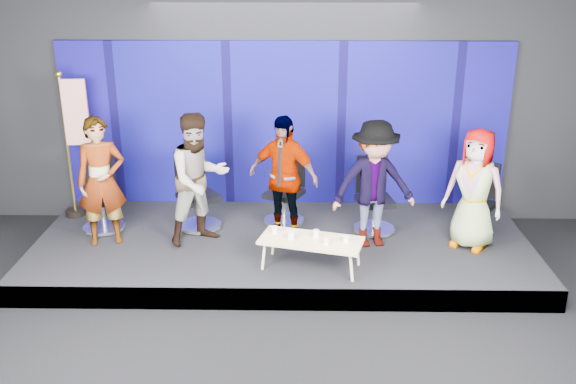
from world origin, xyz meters
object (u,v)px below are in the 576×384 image
object	(u,v)px
panelist_b	(199,179)
mug_b	(291,235)
panelist_a	(101,181)
flag_stand	(74,141)
chair_b	(198,203)
mug_d	(326,241)
panelist_d	(374,184)
chair_e	(477,211)
chair_a	(102,205)
panelist_e	(475,189)
panelist_c	(283,177)
mug_a	(275,230)
chair_c	(286,199)
coffee_table	(311,241)
chair_d	(374,207)
mug_e	(346,239)

from	to	relation	value
panelist_b	mug_b	bearing A→B (deg)	-66.69
panelist_a	flag_stand	xyz separation A→B (m)	(-0.66, 0.95, 0.29)
chair_b	mug_d	xyz separation A→B (m)	(1.84, -1.44, 0.07)
panelist_d	chair_e	distance (m)	1.71
chair_a	panelist_e	bearing A→B (deg)	-22.96
panelist_c	mug_a	size ratio (longest dim) A/B	19.40
panelist_b	mug_a	bearing A→B (deg)	-64.92
panelist_b	flag_stand	world-z (taller)	flag_stand
chair_b	chair_e	distance (m)	4.08
panelist_c	chair_c	bearing A→B (deg)	111.22
mug_a	mug_d	bearing A→B (deg)	-26.32
panelist_e	coffee_table	xyz separation A→B (m)	(-2.22, -0.69, -0.47)
chair_b	chair_d	xyz separation A→B (m)	(2.59, -0.07, -0.01)
chair_a	mug_e	distance (m)	3.73
panelist_e	mug_b	distance (m)	2.60
chair_c	mug_e	distance (m)	1.78
panelist_b	mug_b	world-z (taller)	panelist_b
coffee_table	mug_d	bearing A→B (deg)	-36.88
coffee_table	mug_b	xyz separation A→B (m)	(-0.26, 0.00, 0.08)
chair_d	panelist_a	bearing A→B (deg)	176.65
panelist_d	mug_b	bearing A→B (deg)	-157.50
chair_d	panelist_e	size ratio (longest dim) A/B	0.65
mug_a	flag_stand	world-z (taller)	flag_stand
chair_e	mug_d	distance (m)	2.58
chair_a	panelist_d	world-z (taller)	panelist_d
chair_e	mug_e	distance (m)	2.34
panelist_c	chair_e	distance (m)	2.86
mug_d	panelist_e	bearing A→B (deg)	22.30
mug_b	chair_b	bearing A→B (deg)	137.19
mug_d	mug_e	bearing A→B (deg)	12.55
panelist_c	chair_d	bearing A→B (deg)	33.57
panelist_b	mug_e	distance (m)	2.22
chair_b	chair_c	distance (m)	1.31
panelist_b	chair_e	size ratio (longest dim) A/B	1.78
chair_a	chair_d	world-z (taller)	chair_a
coffee_table	flag_stand	distance (m)	4.00
panelist_e	coffee_table	distance (m)	2.37
chair_e	mug_a	distance (m)	3.05
panelist_a	chair_e	bearing A→B (deg)	-12.83
chair_e	mug_a	bearing A→B (deg)	-127.00
chair_b	panelist_e	distance (m)	3.95
mug_b	flag_stand	xyz separation A→B (m)	(-3.27, 1.70, 0.74)
chair_c	panelist_d	world-z (taller)	panelist_d
chair_c	mug_a	size ratio (longest dim) A/B	11.98
panelist_a	flag_stand	world-z (taller)	flag_stand
panelist_a	panelist_b	world-z (taller)	panelist_b
chair_c	coffee_table	size ratio (longest dim) A/B	0.78
chair_b	chair_a	bearing A→B (deg)	148.59
chair_c	chair_e	distance (m)	2.80
mug_a	chair_b	bearing A→B (deg)	136.67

